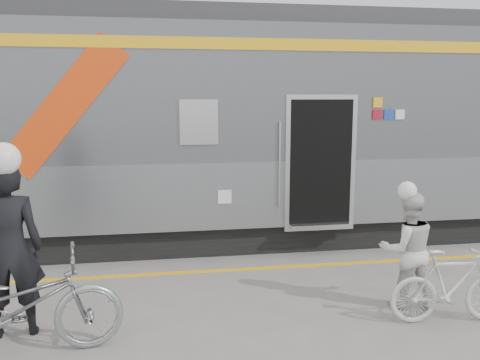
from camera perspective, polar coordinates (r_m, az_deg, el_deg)
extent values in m
plane|color=slate|center=(5.96, 0.30, -17.01)|extent=(90.00, 90.00, 0.00)
cube|color=black|center=(9.78, -6.41, -4.87)|extent=(24.00, 2.70, 0.50)
cube|color=#9EA0A5|center=(9.61, -6.50, -0.25)|extent=(24.00, 3.00, 1.10)
cube|color=slate|center=(9.47, -6.68, 9.64)|extent=(24.00, 3.00, 2.20)
cube|color=#38383A|center=(9.56, -6.83, 17.15)|extent=(24.00, 2.64, 0.30)
cube|color=yellow|center=(8.01, -6.24, 15.07)|extent=(24.00, 0.02, 0.18)
cube|color=#E03F0D|center=(8.06, -19.11, 7.81)|extent=(1.96, 0.01, 2.19)
cube|color=black|center=(7.99, -4.64, 6.49)|extent=(0.55, 0.02, 0.65)
cube|color=black|center=(8.66, 8.61, 1.99)|extent=(1.05, 0.45, 2.10)
cube|color=silver|center=(8.46, 9.05, 1.80)|extent=(1.20, 0.02, 2.25)
cylinder|color=silver|center=(8.25, 4.47, 1.70)|extent=(0.04, 0.04, 1.40)
cube|color=silver|center=(8.62, 8.96, -5.03)|extent=(1.05, 0.25, 0.06)
cube|color=yellow|center=(8.73, 15.22, 8.41)|extent=(0.16, 0.01, 0.16)
cube|color=#A71323|center=(8.74, 15.16, 7.10)|extent=(0.16, 0.01, 0.16)
cube|color=#1A40AC|center=(8.82, 16.36, 7.07)|extent=(0.16, 0.01, 0.16)
cube|color=silver|center=(8.91, 17.52, 7.03)|extent=(0.16, 0.01, 0.16)
cube|color=silver|center=(8.18, -1.73, -1.89)|extent=(0.22, 0.01, 0.22)
cube|color=yellow|center=(7.93, -2.36, -10.12)|extent=(24.00, 0.12, 0.01)
imported|color=black|center=(6.16, -24.55, -7.09)|extent=(0.79, 0.59, 1.99)
imported|color=#93969A|center=(5.75, -23.71, -12.91)|extent=(2.17, 1.05, 1.09)
imported|color=silver|center=(6.80, 18.25, -7.45)|extent=(0.77, 0.62, 1.48)
imported|color=#BBBAB6|center=(6.58, 22.73, -10.94)|extent=(1.52, 0.56, 0.89)
sphere|color=white|center=(5.96, -25.32, 3.75)|extent=(0.34, 0.34, 0.34)
sphere|color=white|center=(6.60, 18.64, -0.32)|extent=(0.24, 0.24, 0.24)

